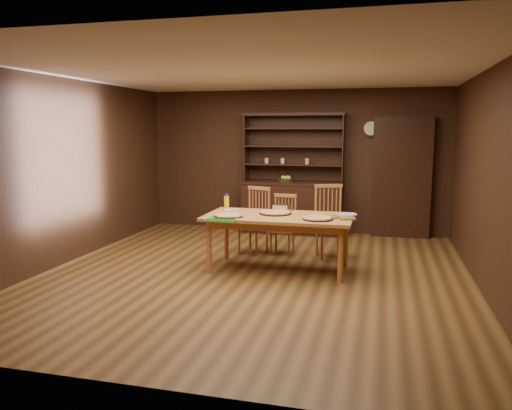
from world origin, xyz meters
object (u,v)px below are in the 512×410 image
(dining_table, at_px, (279,221))
(china_hutch, at_px, (292,201))
(juice_bottle, at_px, (227,202))
(chair_right, at_px, (329,219))
(chair_center, at_px, (284,223))
(chair_left, at_px, (256,218))

(dining_table, bearing_deg, china_hutch, 95.99)
(dining_table, bearing_deg, juice_bottle, 157.65)
(china_hutch, distance_m, chair_right, 1.76)
(chair_right, bearing_deg, china_hutch, 98.08)
(china_hutch, height_order, chair_center, china_hutch)
(china_hutch, distance_m, juice_bottle, 2.21)
(chair_right, bearing_deg, chair_center, 159.40)
(chair_center, xyz_separation_m, chair_right, (0.69, -0.00, 0.09))
(dining_table, distance_m, chair_left, 1.05)
(chair_center, bearing_deg, chair_left, -170.61)
(dining_table, height_order, chair_left, chair_left)
(dining_table, bearing_deg, chair_left, 121.42)
(china_hutch, distance_m, chair_center, 1.55)
(chair_center, relative_size, juice_bottle, 4.13)
(chair_right, relative_size, juice_bottle, 4.88)
(china_hutch, relative_size, chair_right, 2.02)
(china_hutch, bearing_deg, chair_center, -84.62)
(china_hutch, xyz_separation_m, chair_right, (0.84, -1.54, -0.02))
(dining_table, distance_m, juice_bottle, 0.92)
(dining_table, distance_m, chair_center, 0.95)
(china_hutch, distance_m, chair_left, 1.60)
(dining_table, xyz_separation_m, chair_right, (0.58, 0.92, -0.10))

